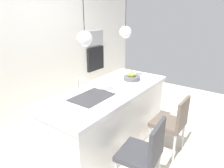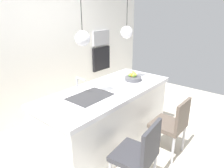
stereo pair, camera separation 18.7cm
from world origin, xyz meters
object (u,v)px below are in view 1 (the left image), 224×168
microwave (95,38)px  chair_near (144,152)px  oven (95,59)px  chair_middle (172,121)px  fruit_bowl (132,77)px

microwave → chair_near: bearing=-130.2°
microwave → oven: size_ratio=0.96×
microwave → oven: 0.50m
oven → chair_middle: oven is taller
fruit_bowl → chair_middle: size_ratio=0.31×
microwave → chair_near: (-2.05, -2.42, -0.85)m
oven → chair_near: size_ratio=0.62×
oven → chair_middle: size_ratio=0.64×
chair_near → chair_middle: bearing=0.1°
fruit_bowl → microwave: size_ratio=0.50×
chair_near → chair_middle: size_ratio=1.03×
fruit_bowl → microwave: 1.98m
fruit_bowl → microwave: bearing=57.7°
fruit_bowl → chair_middle: 0.93m
fruit_bowl → chair_near: fruit_bowl is taller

